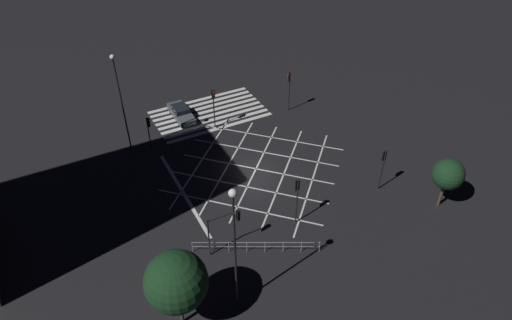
# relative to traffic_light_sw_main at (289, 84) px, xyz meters

# --- Properties ---
(ground_plane) EXTENTS (200.00, 200.00, 0.00)m
(ground_plane) POSITION_rel_traffic_light_sw_main_xyz_m (7.83, 7.39, -3.25)
(ground_plane) COLOR black
(road_markings) EXTENTS (17.80, 23.14, 0.01)m
(road_markings) POSITION_rel_traffic_light_sw_main_xyz_m (8.18, 0.18, -3.24)
(road_markings) COLOR silver
(road_markings) RESTS_ON ground_plane
(traffic_light_sw_main) EXTENTS (0.39, 0.36, 4.57)m
(traffic_light_sw_main) POSITION_rel_traffic_light_sw_main_xyz_m (0.00, 0.00, 0.00)
(traffic_light_sw_main) COLOR black
(traffic_light_sw_main) RESTS_ON ground_plane
(traffic_light_ne_main) EXTENTS (2.63, 0.36, 3.62)m
(traffic_light_ne_main) POSITION_rel_traffic_light_sw_main_xyz_m (14.18, 14.79, -0.58)
(traffic_light_ne_main) COLOR black
(traffic_light_ne_main) RESTS_ON ground_plane
(traffic_light_median_south) EXTENTS (0.36, 0.39, 4.37)m
(traffic_light_median_south) POSITION_rel_traffic_light_sw_main_xyz_m (8.35, -0.65, -0.13)
(traffic_light_median_south) COLOR black
(traffic_light_median_south) RESTS_ON ground_plane
(traffic_light_se_main) EXTENTS (0.39, 0.36, 3.52)m
(traffic_light_se_main) POSITION_rel_traffic_light_sw_main_xyz_m (15.28, -0.10, -0.73)
(traffic_light_se_main) COLOR black
(traffic_light_se_main) RESTS_ON ground_plane
(traffic_light_median_north) EXTENTS (0.36, 0.39, 4.34)m
(traffic_light_median_north) POSITION_rel_traffic_light_sw_main_xyz_m (8.20, 14.78, -0.15)
(traffic_light_median_north) COLOR black
(traffic_light_median_north) RESTS_ON ground_plane
(traffic_light_nw_cross) EXTENTS (0.36, 0.39, 4.02)m
(traffic_light_nw_cross) POSITION_rel_traffic_light_sw_main_xyz_m (-0.33, 14.69, -0.37)
(traffic_light_nw_cross) COLOR black
(traffic_light_nw_cross) RESTS_ON ground_plane
(street_lamp_east) EXTENTS (0.45, 0.45, 9.99)m
(street_lamp_east) POSITION_rel_traffic_light_sw_main_xyz_m (17.16, -0.70, 3.16)
(street_lamp_east) COLOR black
(street_lamp_east) RESTS_ON ground_plane
(street_lamp_west) EXTENTS (0.50, 0.50, 10.24)m
(street_lamp_west) POSITION_rel_traffic_light_sw_main_xyz_m (15.66, 19.54, 3.67)
(street_lamp_west) COLOR black
(street_lamp_west) RESTS_ON ground_plane
(street_tree_near) EXTENTS (3.88, 3.88, 6.08)m
(street_tree_near) POSITION_rel_traffic_light_sw_main_xyz_m (19.35, 19.09, 0.89)
(street_tree_near) COLOR #473323
(street_tree_near) RESTS_ON ground_plane
(street_tree_far) EXTENTS (2.56, 2.56, 4.61)m
(street_tree_far) POSITION_rel_traffic_light_sw_main_xyz_m (-3.44, 18.72, 0.07)
(street_tree_far) COLOR #473323
(street_tree_far) RESTS_ON ground_plane
(waiting_car) EXTENTS (1.71, 4.62, 1.27)m
(waiting_car) POSITION_rel_traffic_light_sw_main_xyz_m (10.79, -4.08, -2.65)
(waiting_car) COLOR #474C51
(waiting_car) RESTS_ON ground_plane
(pedestrian_railing) EXTENTS (8.39, 4.45, 1.05)m
(pedestrian_railing) POSITION_rel_traffic_light_sw_main_xyz_m (12.43, 16.11, -2.58)
(pedestrian_railing) COLOR #9EA0A5
(pedestrian_railing) RESTS_ON ground_plane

